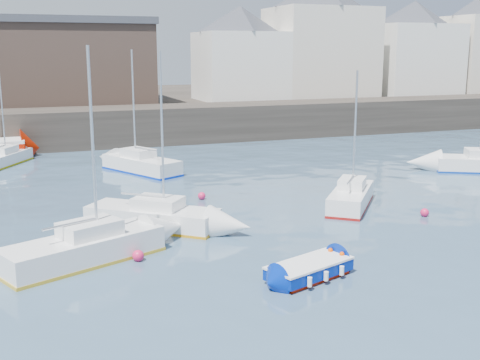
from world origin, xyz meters
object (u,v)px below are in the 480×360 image
object	(u,v)px
sailboat_b	(153,216)
buoy_near	(138,261)
sailboat_a	(85,248)
sailboat_c	(351,197)
sailboat_h	(2,158)
blue_dinghy	(309,269)
buoy_mid	(424,216)
sailboat_f	(141,164)
buoy_far	(202,199)

from	to	relation	value
sailboat_b	buoy_near	bearing A→B (deg)	-109.73
sailboat_a	sailboat_b	distance (m)	4.85
sailboat_c	sailboat_h	world-z (taller)	sailboat_h
buoy_near	blue_dinghy	bearing A→B (deg)	-36.38
sailboat_a	buoy_mid	xyz separation A→B (m)	(15.57, 0.83, -0.55)
sailboat_f	sailboat_h	distance (m)	10.08
sailboat_h	buoy_far	bearing A→B (deg)	-54.65
sailboat_b	buoy_near	distance (m)	4.35
buoy_mid	buoy_near	bearing A→B (deg)	-174.34
sailboat_b	sailboat_h	bearing A→B (deg)	109.65
sailboat_b	sailboat_c	size ratio (longest dim) A/B	1.14
sailboat_f	buoy_mid	size ratio (longest dim) A/B	19.09
buoy_near	sailboat_c	bearing A→B (deg)	19.82
blue_dinghy	sailboat_b	xyz separation A→B (m)	(-3.65, 7.84, 0.16)
sailboat_a	buoy_near	world-z (taller)	sailboat_a
sailboat_c	buoy_far	size ratio (longest dim) A/B	16.51
buoy_mid	buoy_far	xyz separation A→B (m)	(-8.81, 6.77, 0.00)
buoy_far	sailboat_c	bearing A→B (deg)	-31.77
sailboat_b	buoy_mid	bearing A→B (deg)	-12.48
sailboat_a	sailboat_f	xyz separation A→B (m)	(5.22, 15.77, -0.01)
buoy_near	buoy_far	world-z (taller)	buoy_near
sailboat_c	buoy_near	size ratio (longest dim) A/B	15.35
sailboat_f	buoy_near	xyz separation A→B (m)	(-3.37, -16.30, -0.54)
sailboat_f	buoy_far	xyz separation A→B (m)	(1.54, -8.18, -0.54)
sailboat_a	buoy_mid	world-z (taller)	sailboat_a
sailboat_h	buoy_mid	bearing A→B (deg)	-47.90
buoy_near	buoy_mid	size ratio (longest dim) A/B	1.08
blue_dinghy	sailboat_h	world-z (taller)	sailboat_h
blue_dinghy	sailboat_b	size ratio (longest dim) A/B	0.45
sailboat_h	sailboat_c	bearing A→B (deg)	-47.62
blue_dinghy	sailboat_f	size ratio (longest dim) A/B	0.45
blue_dinghy	buoy_near	distance (m)	6.36
sailboat_b	sailboat_c	distance (m)	9.93
blue_dinghy	buoy_mid	distance (m)	10.02
blue_dinghy	buoy_mid	world-z (taller)	blue_dinghy
buoy_near	sailboat_a	bearing A→B (deg)	164.08
blue_dinghy	buoy_near	world-z (taller)	blue_dinghy
sailboat_a	sailboat_b	xyz separation A→B (m)	(3.31, 3.54, -0.05)
sailboat_a	blue_dinghy	bearing A→B (deg)	-31.66
sailboat_f	blue_dinghy	bearing A→B (deg)	-85.03
sailboat_b	sailboat_h	xyz separation A→B (m)	(-6.40, 17.94, -0.05)
sailboat_b	sailboat_f	distance (m)	12.38
sailboat_b	sailboat_f	bearing A→B (deg)	81.14
blue_dinghy	buoy_near	size ratio (longest dim) A/B	7.85
blue_dinghy	sailboat_f	distance (m)	20.15
blue_dinghy	sailboat_f	bearing A→B (deg)	94.97
sailboat_f	buoy_far	world-z (taller)	sailboat_f
sailboat_b	buoy_mid	world-z (taller)	sailboat_b
sailboat_a	buoy_mid	distance (m)	15.60
sailboat_a	sailboat_c	bearing A→B (deg)	15.11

